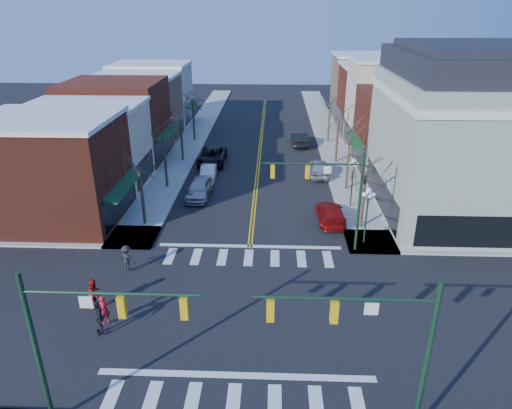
# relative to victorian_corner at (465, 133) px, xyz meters

# --- Properties ---
(ground) EXTENTS (160.00, 160.00, 0.00)m
(ground) POSITION_rel_victorian_corner_xyz_m (-16.50, -14.50, -6.66)
(ground) COLOR black
(ground) RESTS_ON ground
(sidewalk_left) EXTENTS (3.50, 70.00, 0.15)m
(sidewalk_left) POSITION_rel_victorian_corner_xyz_m (-25.25, 5.50, -6.58)
(sidewalk_left) COLOR #9E9B93
(sidewalk_left) RESTS_ON ground
(sidewalk_right) EXTENTS (3.50, 70.00, 0.15)m
(sidewalk_right) POSITION_rel_victorian_corner_xyz_m (-7.75, 5.50, -6.58)
(sidewalk_right) COLOR #9E9B93
(sidewalk_right) RESTS_ON ground
(bldg_left_brick_a) EXTENTS (10.00, 8.50, 8.00)m
(bldg_left_brick_a) POSITION_rel_victorian_corner_xyz_m (-32.00, -2.75, -2.66)
(bldg_left_brick_a) COLOR maroon
(bldg_left_brick_a) RESTS_ON ground
(bldg_left_stucco_a) EXTENTS (10.00, 7.00, 7.50)m
(bldg_left_stucco_a) POSITION_rel_victorian_corner_xyz_m (-32.00, 5.00, -2.91)
(bldg_left_stucco_a) COLOR beige
(bldg_left_stucco_a) RESTS_ON ground
(bldg_left_brick_b) EXTENTS (10.00, 9.00, 8.50)m
(bldg_left_brick_b) POSITION_rel_victorian_corner_xyz_m (-32.00, 13.00, -2.41)
(bldg_left_brick_b) COLOR maroon
(bldg_left_brick_b) RESTS_ON ground
(bldg_left_tan) EXTENTS (10.00, 7.50, 7.80)m
(bldg_left_tan) POSITION_rel_victorian_corner_xyz_m (-32.00, 21.25, -2.76)
(bldg_left_tan) COLOR #967452
(bldg_left_tan) RESTS_ON ground
(bldg_left_stucco_b) EXTENTS (10.00, 8.00, 8.20)m
(bldg_left_stucco_b) POSITION_rel_victorian_corner_xyz_m (-32.00, 29.00, -2.56)
(bldg_left_stucco_b) COLOR beige
(bldg_left_stucco_b) RESTS_ON ground
(bldg_right_brick_a) EXTENTS (10.00, 8.50, 8.00)m
(bldg_right_brick_a) POSITION_rel_victorian_corner_xyz_m (-1.00, 11.25, -2.66)
(bldg_right_brick_a) COLOR maroon
(bldg_right_brick_a) RESTS_ON ground
(bldg_right_stucco) EXTENTS (10.00, 7.00, 10.00)m
(bldg_right_stucco) POSITION_rel_victorian_corner_xyz_m (-1.00, 19.00, -1.66)
(bldg_right_stucco) COLOR beige
(bldg_right_stucco) RESTS_ON ground
(bldg_right_brick_b) EXTENTS (10.00, 8.00, 8.50)m
(bldg_right_brick_b) POSITION_rel_victorian_corner_xyz_m (-1.00, 26.50, -2.41)
(bldg_right_brick_b) COLOR maroon
(bldg_right_brick_b) RESTS_ON ground
(bldg_right_tan) EXTENTS (10.00, 8.00, 9.00)m
(bldg_right_tan) POSITION_rel_victorian_corner_xyz_m (-1.00, 34.50, -2.16)
(bldg_right_tan) COLOR #967452
(bldg_right_tan) RESTS_ON ground
(victorian_corner) EXTENTS (12.25, 14.25, 13.30)m
(victorian_corner) POSITION_rel_victorian_corner_xyz_m (0.00, 0.00, 0.00)
(victorian_corner) COLOR #96A18C
(victorian_corner) RESTS_ON ground
(traffic_mast_near_left) EXTENTS (6.60, 0.28, 7.20)m
(traffic_mast_near_left) POSITION_rel_victorian_corner_xyz_m (-22.05, -21.90, -1.95)
(traffic_mast_near_left) COLOR #14331E
(traffic_mast_near_left) RESTS_ON ground
(traffic_mast_near_right) EXTENTS (6.60, 0.28, 7.20)m
(traffic_mast_near_right) POSITION_rel_victorian_corner_xyz_m (-10.95, -21.90, -1.95)
(traffic_mast_near_right) COLOR #14331E
(traffic_mast_near_right) RESTS_ON ground
(traffic_mast_far_right) EXTENTS (6.60, 0.28, 7.20)m
(traffic_mast_far_right) POSITION_rel_victorian_corner_xyz_m (-10.95, -7.10, -1.95)
(traffic_mast_far_right) COLOR #14331E
(traffic_mast_far_right) RESTS_ON ground
(lamppost_corner) EXTENTS (0.36, 0.36, 4.33)m
(lamppost_corner) POSITION_rel_victorian_corner_xyz_m (-8.30, -6.00, -3.70)
(lamppost_corner) COLOR #14331E
(lamppost_corner) RESTS_ON ground
(lamppost_midblock) EXTENTS (0.36, 0.36, 4.33)m
(lamppost_midblock) POSITION_rel_victorian_corner_xyz_m (-8.30, 0.50, -3.70)
(lamppost_midblock) COLOR #14331E
(lamppost_midblock) RESTS_ON ground
(tree_left_a) EXTENTS (0.24, 0.24, 4.76)m
(tree_left_a) POSITION_rel_victorian_corner_xyz_m (-24.90, -3.50, -4.28)
(tree_left_a) COLOR #382B21
(tree_left_a) RESTS_ON ground
(tree_left_b) EXTENTS (0.24, 0.24, 5.04)m
(tree_left_b) POSITION_rel_victorian_corner_xyz_m (-24.90, 4.50, -4.14)
(tree_left_b) COLOR #382B21
(tree_left_b) RESTS_ON ground
(tree_left_c) EXTENTS (0.24, 0.24, 4.55)m
(tree_left_c) POSITION_rel_victorian_corner_xyz_m (-24.90, 12.50, -4.38)
(tree_left_c) COLOR #382B21
(tree_left_c) RESTS_ON ground
(tree_left_d) EXTENTS (0.24, 0.24, 4.90)m
(tree_left_d) POSITION_rel_victorian_corner_xyz_m (-24.90, 20.50, -4.21)
(tree_left_d) COLOR #382B21
(tree_left_d) RESTS_ON ground
(tree_right_a) EXTENTS (0.24, 0.24, 4.62)m
(tree_right_a) POSITION_rel_victorian_corner_xyz_m (-8.10, -3.50, -4.35)
(tree_right_a) COLOR #382B21
(tree_right_a) RESTS_ON ground
(tree_right_b) EXTENTS (0.24, 0.24, 5.18)m
(tree_right_b) POSITION_rel_victorian_corner_xyz_m (-8.10, 4.50, -4.07)
(tree_right_b) COLOR #382B21
(tree_right_b) RESTS_ON ground
(tree_right_c) EXTENTS (0.24, 0.24, 4.83)m
(tree_right_c) POSITION_rel_victorian_corner_xyz_m (-8.10, 12.50, -4.24)
(tree_right_c) COLOR #382B21
(tree_right_c) RESTS_ON ground
(tree_right_d) EXTENTS (0.24, 0.24, 4.97)m
(tree_right_d) POSITION_rel_victorian_corner_xyz_m (-8.10, 20.50, -4.17)
(tree_right_d) COLOR #382B21
(tree_right_d) RESTS_ON ground
(car_left_near) EXTENTS (2.27, 5.05, 1.69)m
(car_left_near) POSITION_rel_victorian_corner_xyz_m (-21.47, 2.23, -5.81)
(car_left_near) COLOR #A7A6AB
(car_left_near) RESTS_ON ground
(car_left_mid) EXTENTS (1.63, 4.16, 1.35)m
(car_left_mid) POSITION_rel_victorian_corner_xyz_m (-21.30, 6.75, -5.98)
(car_left_mid) COLOR silver
(car_left_mid) RESTS_ON ground
(car_left_far) EXTENTS (2.79, 5.94, 1.64)m
(car_left_far) POSITION_rel_victorian_corner_xyz_m (-21.50, 11.63, -5.84)
(car_left_far) COLOR black
(car_left_far) RESTS_ON ground
(car_right_near) EXTENTS (2.08, 4.93, 1.42)m
(car_right_near) POSITION_rel_victorian_corner_xyz_m (-10.30, -2.36, -5.95)
(car_right_near) COLOR #980D0E
(car_right_near) RESTS_ON ground
(car_right_mid) EXTENTS (2.09, 4.90, 1.65)m
(car_right_mid) POSITION_rel_victorian_corner_xyz_m (-10.32, 8.31, -5.83)
(car_right_mid) COLOR #B6B5BA
(car_right_mid) RESTS_ON ground
(car_right_far) EXTENTS (2.07, 5.14, 1.66)m
(car_right_far) POSITION_rel_victorian_corner_xyz_m (-11.70, 19.12, -5.83)
(car_right_far) COLOR black
(car_right_far) RESTS_ON ground
(pedestrian_red_a) EXTENTS (0.71, 0.65, 1.64)m
(pedestrian_red_a) POSITION_rel_victorian_corner_xyz_m (-23.80, -15.71, -5.69)
(pedestrian_red_a) COLOR red
(pedestrian_red_a) RESTS_ON sidewalk_left
(pedestrian_red_b) EXTENTS (0.87, 1.02, 1.82)m
(pedestrian_red_b) POSITION_rel_victorian_corner_xyz_m (-24.79, -14.37, -5.60)
(pedestrian_red_b) COLOR #AC1612
(pedestrian_red_b) RESTS_ON sidewalk_left
(pedestrian_dark_a) EXTENTS (0.98, 1.21, 1.93)m
(pedestrian_dark_a) POSITION_rel_victorian_corner_xyz_m (-23.80, -16.50, -5.54)
(pedestrian_dark_a) COLOR black
(pedestrian_dark_a) RESTS_ON sidewalk_left
(pedestrian_dark_b) EXTENTS (1.28, 1.06, 1.72)m
(pedestrian_dark_b) POSITION_rel_victorian_corner_xyz_m (-24.19, -10.34, -5.65)
(pedestrian_dark_b) COLOR black
(pedestrian_dark_b) RESTS_ON sidewalk_left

